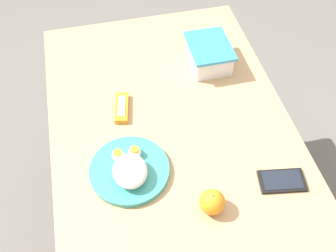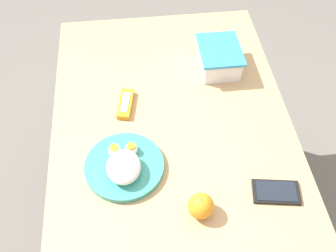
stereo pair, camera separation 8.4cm
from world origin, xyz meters
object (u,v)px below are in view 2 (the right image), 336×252
food_container (219,59)px  cell_phone (276,192)px  orange_fruit (201,206)px  rice_plate (124,165)px  candy_bar (126,104)px

food_container → cell_phone: bearing=6.9°
food_container → orange_fruit: size_ratio=2.59×
food_container → cell_phone: size_ratio=1.29×
food_container → rice_plate: (0.39, -0.35, -0.02)m
cell_phone → candy_bar: bearing=-132.8°
rice_plate → cell_phone: bearing=73.4°
orange_fruit → rice_plate: (-0.15, -0.19, -0.01)m
food_container → orange_fruit: food_container is taller
candy_bar → orange_fruit: bearing=24.2°
candy_bar → food_container: bearing=113.9°
food_container → cell_phone: 0.52m
food_container → orange_fruit: bearing=-15.8°
rice_plate → food_container: bearing=138.4°
candy_bar → cell_phone: size_ratio=0.91×
orange_fruit → rice_plate: 0.25m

